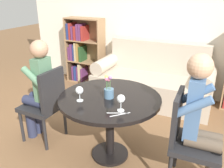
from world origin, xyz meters
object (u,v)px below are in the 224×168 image
at_px(couch, 152,82).
at_px(chair_right, 188,137).
at_px(chair_left, 46,103).
at_px(wine_glass_right, 121,99).
at_px(bookshelf_left, 82,51).
at_px(person_left, 39,89).
at_px(person_right, 202,122).
at_px(wine_glass_left, 79,91).
at_px(flower_vase, 109,90).

relative_size(couch, chair_right, 2.04).
height_order(chair_left, chair_right, same).
xyz_separation_m(couch, wine_glass_right, (0.21, -1.77, 0.51)).
bearing_deg(bookshelf_left, chair_right, -39.32).
relative_size(person_left, person_right, 0.97).
height_order(chair_right, wine_glass_right, chair_right).
relative_size(wine_glass_left, wine_glass_right, 0.96).
height_order(wine_glass_right, flower_vase, flower_vase).
bearing_deg(wine_glass_left, chair_left, 164.93).
bearing_deg(person_left, wine_glass_left, 78.13).
bearing_deg(person_right, flower_vase, 86.60).
bearing_deg(chair_right, bookshelf_left, 48.50).
height_order(person_left, person_right, person_right).
relative_size(person_right, wine_glass_left, 8.49).
bearing_deg(person_left, flower_vase, 93.11).
bearing_deg(chair_left, flower_vase, 93.59).
distance_m(bookshelf_left, wine_glass_right, 2.66).
xyz_separation_m(chair_right, person_left, (-1.68, 0.00, 0.15)).
xyz_separation_m(bookshelf_left, person_right, (2.36, -1.86, 0.07)).
height_order(bookshelf_left, wine_glass_left, bookshelf_left).
relative_size(chair_right, wine_glass_right, 5.85).
height_order(bookshelf_left, person_left, bookshelf_left).
bearing_deg(person_right, wine_glass_right, 102.55).
xyz_separation_m(couch, chair_right, (0.79, -1.60, 0.18)).
distance_m(chair_left, person_right, 1.68).
bearing_deg(bookshelf_left, wine_glass_left, -58.05).
bearing_deg(person_right, couch, 26.68).
bearing_deg(flower_vase, wine_glass_right, -42.02).
relative_size(couch, chair_left, 2.04).
relative_size(chair_right, wine_glass_left, 6.10).
xyz_separation_m(person_left, person_right, (1.76, 0.01, 0.03)).
bearing_deg(person_left, couch, 152.66).
bearing_deg(wine_glass_right, bookshelf_left, 129.82).
height_order(chair_left, wine_glass_right, chair_left).
distance_m(chair_left, person_left, 0.17).
height_order(chair_left, person_left, person_left).
bearing_deg(bookshelf_left, couch, -9.94).
xyz_separation_m(person_right, flower_vase, (-0.88, 0.02, 0.12)).
bearing_deg(wine_glass_right, person_right, 14.72).
bearing_deg(couch, flower_vase, -90.08).
relative_size(chair_left, person_right, 0.72).
bearing_deg(chair_right, wine_glass_right, 104.15).
xyz_separation_m(couch, bookshelf_left, (-1.48, 0.26, 0.29)).
xyz_separation_m(chair_right, flower_vase, (-0.79, 0.02, 0.29)).
height_order(couch, chair_left, couch).
relative_size(chair_right, flower_vase, 3.80).
bearing_deg(person_right, bookshelf_left, 49.65).
bearing_deg(chair_right, person_left, 87.83).
distance_m(person_right, wine_glass_right, 0.71).
distance_m(chair_left, flower_vase, 0.84).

